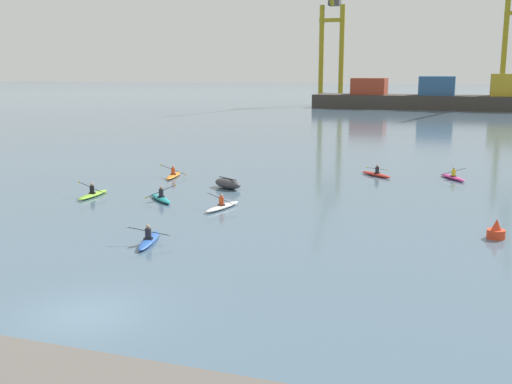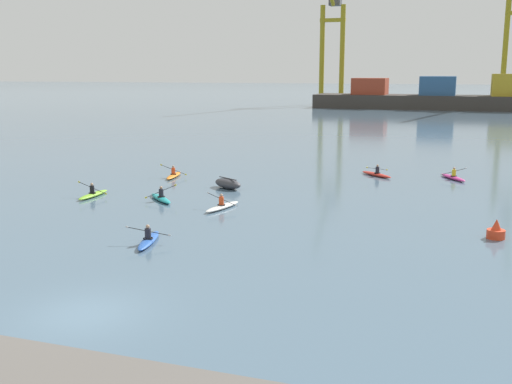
{
  "view_description": "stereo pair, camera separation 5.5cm",
  "coord_description": "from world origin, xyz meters",
  "px_view_note": "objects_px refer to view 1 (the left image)",
  "views": [
    {
      "loc": [
        11.86,
        -16.74,
        8.22
      ],
      "look_at": [
        -0.41,
        19.49,
        0.6
      ],
      "focal_mm": 42.59,
      "sensor_mm": 36.0,
      "label": 1
    },
    {
      "loc": [
        11.91,
        -16.72,
        8.22
      ],
      "look_at": [
        -0.41,
        19.49,
        0.6
      ],
      "focal_mm": 42.59,
      "sensor_mm": 36.0,
      "label": 2
    }
  ],
  "objects_px": {
    "channel_buoy": "(496,231)",
    "kayak_orange": "(174,175)",
    "kayak_magenta": "(453,177)",
    "kayak_teal": "(161,198)",
    "gantry_crane_west": "(331,35)",
    "capsized_dinghy": "(228,184)",
    "kayak_blue": "(149,240)",
    "kayak_red": "(376,174)",
    "kayak_lime": "(93,194)",
    "container_barge": "(438,97)",
    "kayak_white": "(222,206)"
  },
  "relations": [
    {
      "from": "channel_buoy",
      "to": "kayak_orange",
      "type": "height_order",
      "value": "kayak_orange"
    },
    {
      "from": "kayak_magenta",
      "to": "kayak_teal",
      "type": "bearing_deg",
      "value": -141.02
    },
    {
      "from": "gantry_crane_west",
      "to": "capsized_dinghy",
      "type": "xyz_separation_m",
      "value": [
        16.12,
        -111.28,
        -16.5
      ]
    },
    {
      "from": "kayak_blue",
      "to": "kayak_teal",
      "type": "xyz_separation_m",
      "value": [
        -4.1,
        9.14,
        0.0
      ]
    },
    {
      "from": "gantry_crane_west",
      "to": "kayak_red",
      "type": "height_order",
      "value": "gantry_crane_west"
    },
    {
      "from": "kayak_red",
      "to": "kayak_lime",
      "type": "height_order",
      "value": "kayak_lime"
    },
    {
      "from": "container_barge",
      "to": "kayak_blue",
      "type": "xyz_separation_m",
      "value": [
        -8.77,
        -115.74,
        -2.38
      ]
    },
    {
      "from": "kayak_red",
      "to": "kayak_magenta",
      "type": "xyz_separation_m",
      "value": [
        5.82,
        0.51,
        0.0
      ]
    },
    {
      "from": "kayak_blue",
      "to": "kayak_teal",
      "type": "height_order",
      "value": "kayak_teal"
    },
    {
      "from": "kayak_magenta",
      "to": "kayak_teal",
      "type": "xyz_separation_m",
      "value": [
        -17.79,
        -14.39,
        0.0
      ]
    },
    {
      "from": "gantry_crane_west",
      "to": "channel_buoy",
      "type": "height_order",
      "value": "gantry_crane_west"
    },
    {
      "from": "kayak_red",
      "to": "kayak_orange",
      "type": "height_order",
      "value": "kayak_orange"
    },
    {
      "from": "kayak_magenta",
      "to": "kayak_white",
      "type": "height_order",
      "value": "kayak_white"
    },
    {
      "from": "channel_buoy",
      "to": "kayak_teal",
      "type": "height_order",
      "value": "kayak_teal"
    },
    {
      "from": "kayak_blue",
      "to": "container_barge",
      "type": "bearing_deg",
      "value": 85.67
    },
    {
      "from": "kayak_lime",
      "to": "kayak_orange",
      "type": "height_order",
      "value": "kayak_orange"
    },
    {
      "from": "gantry_crane_west",
      "to": "container_barge",
      "type": "bearing_deg",
      "value": -20.59
    },
    {
      "from": "kayak_teal",
      "to": "channel_buoy",
      "type": "bearing_deg",
      "value": -7.87
    },
    {
      "from": "kayak_red",
      "to": "kayak_lime",
      "type": "relative_size",
      "value": 0.86
    },
    {
      "from": "container_barge",
      "to": "capsized_dinghy",
      "type": "height_order",
      "value": "container_barge"
    },
    {
      "from": "kayak_orange",
      "to": "kayak_teal",
      "type": "bearing_deg",
      "value": -69.02
    },
    {
      "from": "kayak_orange",
      "to": "kayak_white",
      "type": "bearing_deg",
      "value": -49.59
    },
    {
      "from": "gantry_crane_west",
      "to": "kayak_red",
      "type": "xyz_separation_m",
      "value": [
        25.47,
        -102.62,
        -16.68
      ]
    },
    {
      "from": "kayak_red",
      "to": "kayak_orange",
      "type": "relative_size",
      "value": 0.85
    },
    {
      "from": "kayak_teal",
      "to": "kayak_blue",
      "type": "bearing_deg",
      "value": -65.84
    },
    {
      "from": "capsized_dinghy",
      "to": "kayak_orange",
      "type": "xyz_separation_m",
      "value": [
        -5.76,
        2.97,
        -0.18
      ]
    },
    {
      "from": "kayak_magenta",
      "to": "kayak_white",
      "type": "distance_m",
      "value": 20.21
    },
    {
      "from": "kayak_blue",
      "to": "gantry_crane_west",
      "type": "bearing_deg",
      "value": 97.98
    },
    {
      "from": "channel_buoy",
      "to": "kayak_lime",
      "type": "bearing_deg",
      "value": 174.53
    },
    {
      "from": "kayak_white",
      "to": "kayak_teal",
      "type": "bearing_deg",
      "value": 167.98
    },
    {
      "from": "kayak_white",
      "to": "kayak_orange",
      "type": "bearing_deg",
      "value": 130.41
    },
    {
      "from": "kayak_teal",
      "to": "container_barge",
      "type": "bearing_deg",
      "value": 83.12
    },
    {
      "from": "kayak_red",
      "to": "kayak_teal",
      "type": "height_order",
      "value": "kayak_teal"
    },
    {
      "from": "gantry_crane_west",
      "to": "kayak_orange",
      "type": "height_order",
      "value": "gantry_crane_west"
    },
    {
      "from": "gantry_crane_west",
      "to": "kayak_lime",
      "type": "height_order",
      "value": "gantry_crane_west"
    },
    {
      "from": "kayak_red",
      "to": "kayak_white",
      "type": "bearing_deg",
      "value": -116.08
    },
    {
      "from": "kayak_white",
      "to": "container_barge",
      "type": "bearing_deg",
      "value": 85.65
    },
    {
      "from": "capsized_dinghy",
      "to": "kayak_blue",
      "type": "distance_m",
      "value": 14.45
    },
    {
      "from": "gantry_crane_west",
      "to": "kayak_magenta",
      "type": "relative_size",
      "value": 10.74
    },
    {
      "from": "container_barge",
      "to": "kayak_lime",
      "type": "relative_size",
      "value": 15.76
    },
    {
      "from": "container_barge",
      "to": "channel_buoy",
      "type": "bearing_deg",
      "value": -86.19
    },
    {
      "from": "kayak_white",
      "to": "kayak_blue",
      "type": "bearing_deg",
      "value": -94.1
    },
    {
      "from": "container_barge",
      "to": "kayak_red",
      "type": "bearing_deg",
      "value": -90.56
    },
    {
      "from": "kayak_magenta",
      "to": "kayak_white",
      "type": "xyz_separation_m",
      "value": [
        -13.1,
        -15.39,
        0.0
      ]
    },
    {
      "from": "capsized_dinghy",
      "to": "kayak_blue",
      "type": "bearing_deg",
      "value": -84.09
    },
    {
      "from": "kayak_white",
      "to": "kayak_orange",
      "type": "distance_m",
      "value": 12.08
    },
    {
      "from": "capsized_dinghy",
      "to": "kayak_red",
      "type": "bearing_deg",
      "value": 42.78
    },
    {
      "from": "channel_buoy",
      "to": "kayak_magenta",
      "type": "distance_m",
      "value": 17.34
    },
    {
      "from": "channel_buoy",
      "to": "kayak_orange",
      "type": "xyz_separation_m",
      "value": [
        -23.3,
        10.98,
        -0.19
      ]
    },
    {
      "from": "gantry_crane_west",
      "to": "kayak_blue",
      "type": "relative_size",
      "value": 10.04
    }
  ]
}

